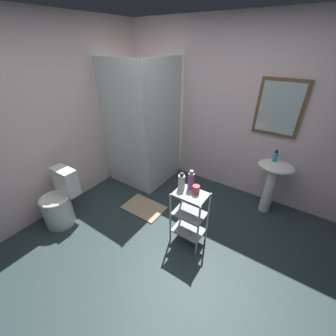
{
  "coord_description": "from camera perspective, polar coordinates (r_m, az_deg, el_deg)",
  "views": [
    {
      "loc": [
        0.94,
        -1.27,
        2.16
      ],
      "look_at": [
        -0.37,
        0.67,
        0.76
      ],
      "focal_mm": 22.58,
      "sensor_mm": 36.0,
      "label": 1
    }
  ],
  "objects": [
    {
      "name": "sink_faucet",
      "position": [
        3.19,
        28.08,
        3.03
      ],
      "size": [
        0.03,
        0.03,
        0.1
      ],
      "primitive_type": "cylinder",
      "color": "silver",
      "rests_on": "pedestal_sink"
    },
    {
      "name": "bath_mat",
      "position": [
        3.27,
        -6.49,
        -10.55
      ],
      "size": [
        0.6,
        0.4,
        0.02
      ],
      "primitive_type": "cube",
      "color": "tan",
      "rests_on": "ground_plane"
    },
    {
      "name": "lotion_bottle_white",
      "position": [
        2.34,
        3.68,
        -3.75
      ],
      "size": [
        0.08,
        0.08,
        0.21
      ],
      "color": "white",
      "rests_on": "storage_cart"
    },
    {
      "name": "rinse_cup",
      "position": [
        2.31,
        7.57,
        -5.78
      ],
      "size": [
        0.08,
        0.08,
        0.1
      ],
      "primitive_type": "cylinder",
      "color": "#B24742",
      "rests_on": "storage_cart"
    },
    {
      "name": "hand_soap_bottle",
      "position": [
        3.09,
        26.98,
        2.79
      ],
      "size": [
        0.06,
        0.06,
        0.16
      ],
      "color": "#389ED1",
      "rests_on": "pedestal_sink"
    },
    {
      "name": "conditioner_bottle_purple",
      "position": [
        2.35,
        6.23,
        -3.41
      ],
      "size": [
        0.07,
        0.07,
        0.23
      ],
      "color": "#8D51A4",
      "rests_on": "storage_cart"
    },
    {
      "name": "wall_left",
      "position": [
        3.2,
        -30.52,
        10.12
      ],
      "size": [
        0.1,
        4.2,
        2.5
      ],
      "primitive_type": "cube",
      "color": "silver",
      "rests_on": "ground_plane"
    },
    {
      "name": "toilet",
      "position": [
        3.2,
        -27.17,
        -8.33
      ],
      "size": [
        0.37,
        0.49,
        0.76
      ],
      "color": "white",
      "rests_on": "ground_plane"
    },
    {
      "name": "shower_stall",
      "position": [
        3.69,
        -6.2,
        3.28
      ],
      "size": [
        0.92,
        0.92,
        2.0
      ],
      "color": "white",
      "rests_on": "ground_plane"
    },
    {
      "name": "wall_back",
      "position": [
        3.38,
        17.29,
        13.97
      ],
      "size": [
        4.2,
        0.14,
        2.5
      ],
      "color": "silver",
      "rests_on": "ground_plane"
    },
    {
      "name": "storage_cart",
      "position": [
        2.52,
        5.8,
        -12.39
      ],
      "size": [
        0.38,
        0.28,
        0.74
      ],
      "color": "silver",
      "rests_on": "ground_plane"
    },
    {
      "name": "pedestal_sink",
      "position": [
        3.21,
        26.53,
        -2.2
      ],
      "size": [
        0.46,
        0.37,
        0.81
      ],
      "color": "white",
      "rests_on": "ground_plane"
    },
    {
      "name": "ground_plane",
      "position": [
        2.68,
        -1.52,
        -23.03
      ],
      "size": [
        4.2,
        4.2,
        0.02
      ],
      "primitive_type": "cube",
      "color": "#28383A"
    }
  ]
}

